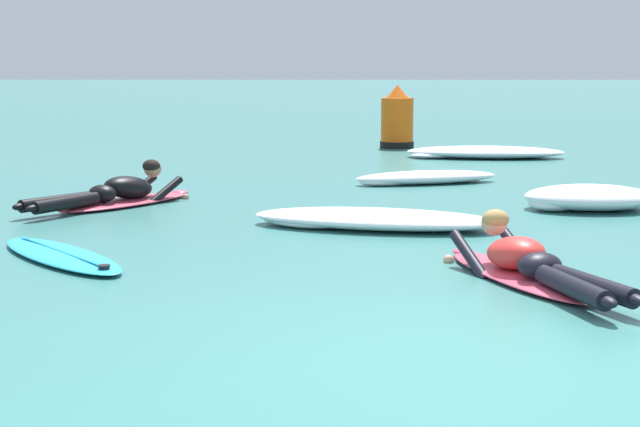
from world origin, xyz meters
The scene contains 9 objects.
ground_plane centered at (0.00, 10.00, 0.00)m, with size 120.00×120.00×0.00m, color #387A75.
surfer_near centered at (0.69, 1.93, 0.14)m, with size 1.17×2.46×0.55m.
surfer_far centered at (-3.22, 5.97, 0.14)m, with size 1.76×2.32×0.54m.
drifting_surfboard centered at (-3.06, 2.81, 0.03)m, with size 1.67×1.94×0.16m.
whitewater_front centered at (1.82, 11.73, 0.09)m, with size 2.71×1.23×0.20m.
whitewater_mid_left centered at (2.11, 5.76, 0.13)m, with size 1.51×1.03×0.28m.
whitewater_mid_right centered at (0.50, 8.13, 0.08)m, with size 2.07×1.10×0.18m.
whitewater_far_band centered at (-0.33, 4.46, 0.09)m, with size 2.64×1.43×0.19m.
channel_marker_buoy centered at (0.45, 13.69, 0.48)m, with size 0.63×0.63×1.17m.
Camera 1 is at (-0.79, -5.83, 1.70)m, focal length 58.69 mm.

